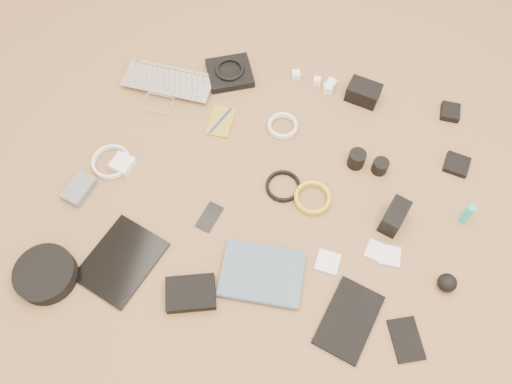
% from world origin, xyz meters
% --- Properties ---
extents(laptop, '(0.36, 0.26, 0.03)m').
position_xyz_m(laptop, '(-0.45, 0.33, 0.01)').
color(laptop, silver).
rests_on(laptop, ground).
extents(headphone_pouch, '(0.22, 0.21, 0.03)m').
position_xyz_m(headphone_pouch, '(-0.22, 0.47, 0.01)').
color(headphone_pouch, black).
rests_on(headphone_pouch, ground).
extents(headphones, '(0.12, 0.12, 0.01)m').
position_xyz_m(headphones, '(-0.22, 0.47, 0.04)').
color(headphones, black).
rests_on(headphones, headphone_pouch).
extents(charger_a, '(0.04, 0.04, 0.03)m').
position_xyz_m(charger_a, '(0.04, 0.52, 0.01)').
color(charger_a, white).
rests_on(charger_a, ground).
extents(charger_b, '(0.03, 0.03, 0.03)m').
position_xyz_m(charger_b, '(0.12, 0.51, 0.01)').
color(charger_b, white).
rests_on(charger_b, ground).
extents(charger_c, '(0.04, 0.04, 0.03)m').
position_xyz_m(charger_c, '(0.18, 0.50, 0.02)').
color(charger_c, white).
rests_on(charger_c, ground).
extents(charger_d, '(0.04, 0.04, 0.03)m').
position_xyz_m(charger_d, '(0.17, 0.47, 0.02)').
color(charger_d, white).
rests_on(charger_d, ground).
extents(dslr_camera, '(0.14, 0.11, 0.07)m').
position_xyz_m(dslr_camera, '(0.30, 0.47, 0.03)').
color(dslr_camera, black).
rests_on(dslr_camera, ground).
extents(lens_pouch, '(0.07, 0.08, 0.03)m').
position_xyz_m(lens_pouch, '(0.63, 0.46, 0.01)').
color(lens_pouch, black).
rests_on(lens_pouch, ground).
extents(notebook_olive, '(0.09, 0.14, 0.01)m').
position_xyz_m(notebook_olive, '(-0.20, 0.25, 0.00)').
color(notebook_olive, olive).
rests_on(notebook_olive, ground).
extents(pen_blue, '(0.06, 0.12, 0.01)m').
position_xyz_m(pen_blue, '(-0.20, 0.25, 0.01)').
color(pen_blue, '#1329A0').
rests_on(pen_blue, notebook_olive).
extents(cable_white_a, '(0.12, 0.12, 0.01)m').
position_xyz_m(cable_white_a, '(0.03, 0.27, 0.01)').
color(cable_white_a, silver).
rests_on(cable_white_a, ground).
extents(lens_a, '(0.06, 0.06, 0.06)m').
position_xyz_m(lens_a, '(0.31, 0.17, 0.03)').
color(lens_a, black).
rests_on(lens_a, ground).
extents(lens_b, '(0.06, 0.06, 0.05)m').
position_xyz_m(lens_b, '(0.39, 0.16, 0.03)').
color(lens_b, black).
rests_on(lens_b, ground).
extents(card_reader, '(0.10, 0.10, 0.02)m').
position_xyz_m(card_reader, '(0.66, 0.23, 0.01)').
color(card_reader, black).
rests_on(card_reader, ground).
extents(power_brick, '(0.09, 0.09, 0.03)m').
position_xyz_m(power_brick, '(-0.50, -0.00, 0.02)').
color(power_brick, white).
rests_on(power_brick, ground).
extents(cable_white_b, '(0.14, 0.14, 0.01)m').
position_xyz_m(cable_white_b, '(-0.54, -0.00, 0.01)').
color(cable_white_b, silver).
rests_on(cable_white_b, ground).
extents(cable_black, '(0.13, 0.13, 0.01)m').
position_xyz_m(cable_black, '(0.07, 0.02, 0.01)').
color(cable_black, black).
rests_on(cable_black, ground).
extents(cable_yellow, '(0.16, 0.16, 0.01)m').
position_xyz_m(cable_yellow, '(0.18, -0.01, 0.01)').
color(cable_yellow, gold).
rests_on(cable_yellow, ground).
extents(flash, '(0.10, 0.13, 0.08)m').
position_xyz_m(flash, '(0.45, -0.04, 0.04)').
color(flash, black).
rests_on(flash, ground).
extents(lens_cleaner, '(0.03, 0.03, 0.09)m').
position_xyz_m(lens_cleaner, '(0.68, 0.02, 0.05)').
color(lens_cleaner, '#1BB2A3').
rests_on(lens_cleaner, ground).
extents(battery_charger, '(0.10, 0.13, 0.03)m').
position_xyz_m(battery_charger, '(-0.61, -0.13, 0.02)').
color(battery_charger, '#5D5E63').
rests_on(battery_charger, ground).
extents(tablet, '(0.28, 0.31, 0.01)m').
position_xyz_m(tablet, '(-0.39, -0.35, 0.01)').
color(tablet, black).
rests_on(tablet, ground).
extents(phone, '(0.08, 0.11, 0.01)m').
position_xyz_m(phone, '(-0.15, -0.14, 0.00)').
color(phone, black).
rests_on(phone, ground).
extents(filter_case_left, '(0.08, 0.08, 0.01)m').
position_xyz_m(filter_case_left, '(0.26, -0.22, 0.01)').
color(filter_case_left, silver).
rests_on(filter_case_left, ground).
extents(filter_case_mid, '(0.08, 0.08, 0.01)m').
position_xyz_m(filter_case_mid, '(0.41, -0.15, 0.00)').
color(filter_case_mid, silver).
rests_on(filter_case_mid, ground).
extents(filter_case_right, '(0.07, 0.07, 0.01)m').
position_xyz_m(filter_case_right, '(0.45, -0.16, 0.00)').
color(filter_case_right, silver).
rests_on(filter_case_right, ground).
extents(air_blower, '(0.07, 0.07, 0.06)m').
position_xyz_m(air_blower, '(0.63, -0.22, 0.03)').
color(air_blower, black).
rests_on(air_blower, ground).
extents(headphone_case, '(0.25, 0.25, 0.05)m').
position_xyz_m(headphone_case, '(-0.60, -0.44, 0.03)').
color(headphone_case, black).
rests_on(headphone_case, ground).
extents(drive_case, '(0.18, 0.15, 0.04)m').
position_xyz_m(drive_case, '(-0.14, -0.41, 0.02)').
color(drive_case, black).
rests_on(drive_case, ground).
extents(paperback, '(0.26, 0.20, 0.03)m').
position_xyz_m(paperback, '(0.06, -0.40, 0.01)').
color(paperback, '#3F576B').
rests_on(paperback, ground).
extents(notebook_black_a, '(0.21, 0.26, 0.02)m').
position_xyz_m(notebook_black_a, '(0.35, -0.39, 0.01)').
color(notebook_black_a, black).
rests_on(notebook_black_a, ground).
extents(notebook_black_b, '(0.12, 0.15, 0.01)m').
position_xyz_m(notebook_black_b, '(0.52, -0.42, 0.01)').
color(notebook_black_b, black).
rests_on(notebook_black_b, ground).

